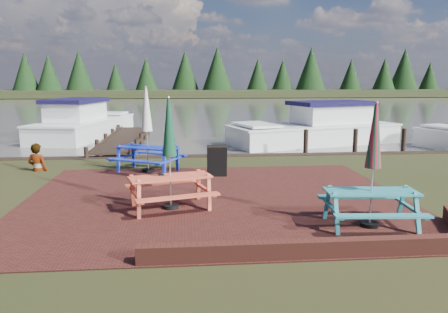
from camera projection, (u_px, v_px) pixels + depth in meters
ground at (219, 212)px, 9.42m from camera, size 120.00×120.00×0.00m
paving at (216, 199)px, 10.40m from camera, size 9.00×7.50×0.02m
brick_wall at (360, 243)px, 7.22m from camera, size 6.21×1.79×0.30m
water at (191, 107)px, 45.70m from camera, size 120.00×60.00×0.02m
far_treeline at (188, 77)px, 73.57m from camera, size 120.00×10.00×8.10m
picnic_table_teal at (372, 185)px, 8.30m from camera, size 1.85×1.67×2.40m
picnic_table_red at (170, 171)px, 9.48m from camera, size 2.12×1.99×2.44m
picnic_table_blue at (147, 143)px, 13.31m from camera, size 2.44×2.36×2.60m
chalkboard at (217, 161)px, 12.74m from camera, size 0.57×0.54×0.91m
jetty at (124, 139)px, 20.15m from camera, size 1.76×9.08×1.00m
boat_jetty at (83, 125)px, 22.77m from camera, size 4.30×8.22×2.27m
boat_near at (317, 130)px, 20.66m from camera, size 8.56×5.02×2.19m
person at (36, 144)px, 13.47m from camera, size 0.72×0.56×1.73m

